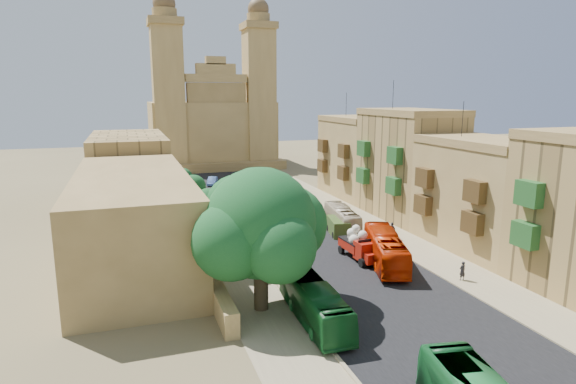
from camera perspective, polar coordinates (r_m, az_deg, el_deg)
ground at (r=36.90m, az=13.40°, el=-13.80°), size 260.00×260.00×0.00m
road_surface at (r=62.82m, az=-1.17°, el=-2.89°), size 14.00×140.00×0.01m
sidewalk_east at (r=66.20m, az=6.71°, el=-2.22°), size 5.00×140.00×0.01m
sidewalk_west at (r=60.74m, az=-9.76°, el=-3.55°), size 5.00×140.00×0.01m
kerb_east at (r=65.18m, az=4.72°, el=-2.35°), size 0.25×140.00×0.12m
kerb_west at (r=61.14m, az=-7.45°, el=-3.33°), size 0.25×140.00×0.12m
townhouse_b at (r=52.84m, az=22.13°, el=-0.20°), size 9.00×14.00×14.90m
townhouse_c at (r=63.71m, az=14.05°, el=3.30°), size 9.00×14.00×17.40m
townhouse_d at (r=75.86m, az=8.33°, el=4.21°), size 9.00×14.00×15.90m
west_wall at (r=50.58m, az=-11.38°, el=-5.62°), size 1.00×40.00×1.80m
west_building_low at (r=47.45m, az=-17.82°, el=-2.95°), size 10.00×28.00×8.40m
west_building_mid at (r=72.84m, az=-18.26°, el=2.53°), size 10.00×22.00×10.00m
church at (r=108.40m, az=-9.01°, el=8.10°), size 28.00×22.50×36.30m
ficus_tree at (r=34.54m, az=-3.15°, el=-4.16°), size 10.59×9.75×10.59m
street_tree_a at (r=42.62m, az=-6.77°, el=-4.92°), size 3.49×3.49×5.36m
street_tree_b at (r=54.04m, az=-9.42°, el=-1.44°), size 3.54×3.54×5.44m
street_tree_c at (r=65.73m, az=-11.11°, el=0.58°), size 3.31×3.31×5.09m
street_tree_d at (r=77.56m, az=-12.29°, el=1.74°), size 2.77×2.77×4.25m
red_truck at (r=46.87m, az=8.53°, el=-6.24°), size 2.39×5.58×3.21m
olive_pickup at (r=54.95m, az=5.98°, el=-4.12°), size 2.71×4.59×1.78m
bus_green_north at (r=34.39m, az=3.12°, el=-12.88°), size 2.72×10.01×2.77m
bus_red_east at (r=45.87m, az=11.46°, el=-6.62°), size 5.98×10.99×3.00m
bus_cream_east at (r=57.49m, az=6.41°, el=-3.01°), size 3.50×9.34×2.54m
car_blue_a at (r=52.42m, az=-0.21°, el=-5.01°), size 3.07×4.45×1.41m
car_white_a at (r=58.80m, az=-0.45°, el=-3.31°), size 2.46×3.70×1.15m
car_cream at (r=57.98m, az=5.68°, el=-3.53°), size 2.50×4.71×1.26m
car_dkblue at (r=72.89m, az=-6.54°, el=-0.38°), size 3.72×5.34×1.43m
car_white_b at (r=75.77m, az=-2.29°, el=0.04°), size 2.60×3.69×1.17m
car_blue_b at (r=85.63m, az=-8.95°, el=1.31°), size 2.66×4.46×1.39m
pedestrian_a at (r=44.06m, az=19.96°, el=-8.77°), size 0.64×0.45×1.67m
pedestrian_c at (r=54.09m, az=12.20°, el=-4.49°), size 0.75×1.18×1.88m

